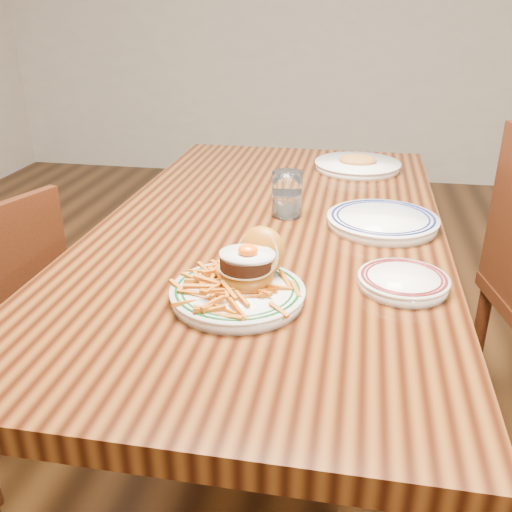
% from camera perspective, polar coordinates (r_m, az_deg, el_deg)
% --- Properties ---
extents(floor, '(6.00, 6.00, 0.00)m').
position_cam_1_polar(floor, '(1.84, 1.18, -19.10)').
color(floor, black).
rests_on(floor, ground).
extents(table, '(0.85, 1.60, 0.75)m').
position_cam_1_polar(table, '(1.47, 1.40, 0.02)').
color(table, black).
rests_on(table, floor).
extents(main_plate, '(0.25, 0.27, 0.12)m').
position_cam_1_polar(main_plate, '(1.07, -1.45, -2.55)').
color(main_plate, white).
rests_on(main_plate, table).
extents(side_plate, '(0.18, 0.19, 0.03)m').
position_cam_1_polar(side_plate, '(1.15, 14.52, -2.40)').
color(side_plate, white).
rests_on(side_plate, table).
extents(rear_plate, '(0.27, 0.27, 0.03)m').
position_cam_1_polar(rear_plate, '(1.44, 12.54, 3.50)').
color(rear_plate, white).
rests_on(rear_plate, table).
extents(water_glass, '(0.08, 0.08, 0.12)m').
position_cam_1_polar(water_glass, '(1.48, 3.12, 5.95)').
color(water_glass, white).
rests_on(water_glass, table).
extents(far_plate, '(0.28, 0.28, 0.05)m').
position_cam_1_polar(far_plate, '(1.93, 10.12, 8.98)').
color(far_plate, white).
rests_on(far_plate, table).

